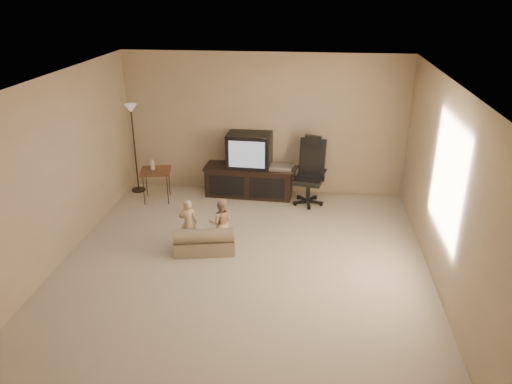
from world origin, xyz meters
TOP-DOWN VIEW (x-y plane):
  - floor at (0.00, 0.00)m, footprint 5.50×5.50m
  - room_shell at (0.00, 0.00)m, footprint 5.50×5.50m
  - tv_stand at (-0.22, 2.49)m, footprint 1.62×0.66m
  - office_chair at (0.85, 2.26)m, footprint 0.64×0.67m
  - side_table at (-1.82, 2.05)m, footprint 0.60×0.60m
  - floor_lamp at (-2.30, 2.43)m, footprint 0.25×0.25m
  - child_sofa at (-0.60, 0.33)m, footprint 0.92×0.64m
  - toddler_left at (-0.87, 0.50)m, footprint 0.29×0.23m
  - toddler_right at (-0.39, 0.55)m, footprint 0.39×0.26m

SIDE VIEW (x-z plane):
  - floor at x=0.00m, z-range 0.00..0.00m
  - child_sofa at x=-0.60m, z-range -0.04..0.38m
  - toddler_left at x=-0.87m, z-range 0.00..0.73m
  - toddler_right at x=-0.39m, z-range 0.00..0.74m
  - office_chair at x=0.85m, z-range -0.16..1.01m
  - tv_stand at x=-0.22m, z-range -0.10..1.05m
  - side_table at x=-1.82m, z-range 0.16..0.92m
  - floor_lamp at x=-2.30m, z-range 0.37..1.99m
  - room_shell at x=0.00m, z-range -1.23..4.27m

